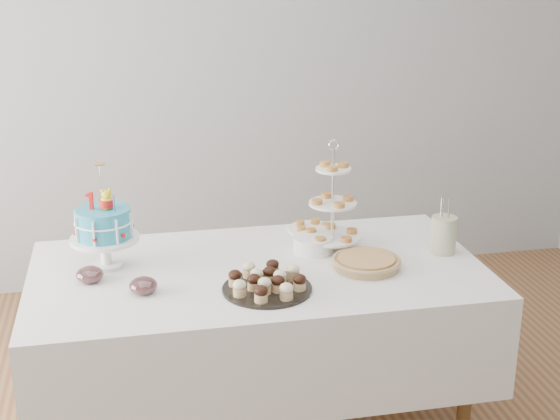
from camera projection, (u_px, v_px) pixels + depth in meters
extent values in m
cube|color=#999B9D|center=(208.00, 71.00, 4.71)|extent=(5.00, 0.04, 2.70)
cube|color=silver|center=(259.00, 315.00, 3.39)|extent=(1.92, 1.02, 0.45)
cylinder|color=brown|center=(466.00, 382.00, 3.27)|extent=(0.06, 0.06, 0.67)
cylinder|color=brown|center=(73.00, 337.00, 3.65)|extent=(0.06, 0.06, 0.67)
cylinder|color=brown|center=(405.00, 306.00, 3.96)|extent=(0.06, 0.06, 0.67)
cylinder|color=#2B9BBD|center=(104.00, 223.00, 3.27)|extent=(0.23, 0.23, 0.13)
torus|color=white|center=(103.00, 221.00, 3.26)|extent=(0.24, 0.24, 0.01)
cube|color=red|center=(91.00, 201.00, 3.23)|extent=(0.02, 0.02, 0.07)
cylinder|color=blue|center=(114.00, 203.00, 3.20)|extent=(0.01, 0.01, 0.07)
cylinder|color=silver|center=(101.00, 186.00, 3.25)|extent=(0.00, 0.00, 0.18)
cylinder|color=#EEB342|center=(99.00, 164.00, 3.22)|extent=(0.05, 0.05, 0.01)
cylinder|color=black|center=(267.00, 289.00, 3.10)|extent=(0.36, 0.36, 0.01)
ellipsoid|color=black|center=(250.00, 278.00, 3.07)|extent=(0.05, 0.05, 0.04)
ellipsoid|color=beige|center=(284.00, 275.00, 3.10)|extent=(0.05, 0.05, 0.04)
cylinder|color=tan|center=(366.00, 264.00, 3.32)|extent=(0.28, 0.28, 0.03)
cylinder|color=#A87641|center=(366.00, 259.00, 3.31)|extent=(0.24, 0.24, 0.02)
torus|color=tan|center=(366.00, 260.00, 3.31)|extent=(0.30, 0.30, 0.02)
cylinder|color=silver|center=(333.00, 199.00, 3.46)|extent=(0.01, 0.01, 0.47)
cylinder|color=white|center=(332.00, 237.00, 3.52)|extent=(0.26, 0.26, 0.01)
cylinder|color=white|center=(333.00, 203.00, 3.47)|extent=(0.21, 0.21, 0.01)
cylinder|color=white|center=(333.00, 169.00, 3.41)|extent=(0.16, 0.16, 0.01)
torus|color=silver|center=(334.00, 145.00, 3.38)|extent=(0.05, 0.01, 0.05)
cylinder|color=white|center=(313.00, 244.00, 3.49)|extent=(0.18, 0.18, 0.07)
cylinder|color=white|center=(312.00, 229.00, 3.75)|extent=(0.23, 0.23, 0.01)
ellipsoid|color=silver|center=(143.00, 286.00, 3.07)|extent=(0.11, 0.11, 0.07)
cylinder|color=#5E080A|center=(143.00, 287.00, 3.07)|extent=(0.08, 0.08, 0.03)
ellipsoid|color=silver|center=(90.00, 275.00, 3.17)|extent=(0.11, 0.11, 0.07)
cylinder|color=#5E080A|center=(90.00, 276.00, 3.17)|extent=(0.08, 0.08, 0.03)
cylinder|color=beige|center=(444.00, 235.00, 3.46)|extent=(0.11, 0.11, 0.17)
cylinder|color=beige|center=(454.00, 230.00, 3.48)|extent=(0.01, 0.01, 0.09)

